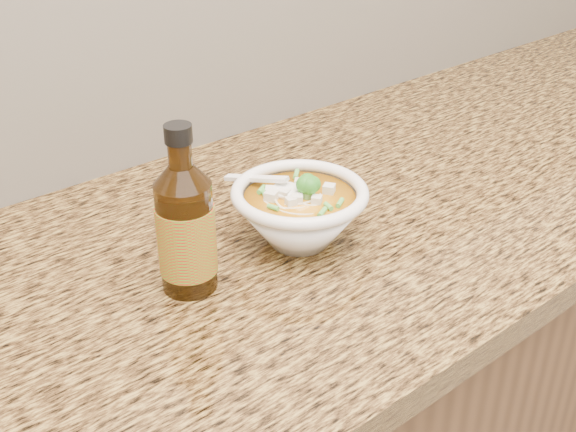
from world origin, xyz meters
TOP-DOWN VIEW (x-y plane):
  - counter_slab at (0.00, 1.68)m, footprint 4.00×0.68m
  - soup_bowl at (0.11, 1.63)m, footprint 0.18×0.20m
  - hot_sauce_bottle at (-0.06, 1.64)m, footprint 0.07×0.07m

SIDE VIEW (x-z plane):
  - counter_slab at x=0.00m, z-range 0.86..0.90m
  - soup_bowl at x=0.11m, z-range 0.89..0.99m
  - hot_sauce_bottle at x=-0.06m, z-range 0.87..1.09m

